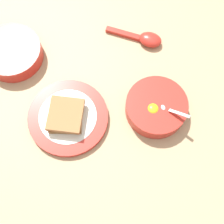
{
  "coord_description": "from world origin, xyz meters",
  "views": [
    {
      "loc": [
        0.25,
        -0.08,
        0.75
      ],
      "look_at": [
        -0.01,
        -0.01,
        0.02
      ],
      "focal_mm": 50.0,
      "sensor_mm": 36.0,
      "label": 1
    }
  ],
  "objects_px": {
    "egg_bowl": "(156,107)",
    "toast_sandwich": "(66,115)",
    "toast_plate": "(68,117)",
    "soup_spoon": "(145,39)",
    "congee_bowl": "(12,52)"
  },
  "relations": [
    {
      "from": "egg_bowl",
      "to": "toast_sandwich",
      "type": "xyz_separation_m",
      "value": [
        -0.04,
        -0.22,
        0.01
      ]
    },
    {
      "from": "egg_bowl",
      "to": "toast_plate",
      "type": "height_order",
      "value": "egg_bowl"
    },
    {
      "from": "egg_bowl",
      "to": "soup_spoon",
      "type": "bearing_deg",
      "value": 169.75
    },
    {
      "from": "toast_plate",
      "to": "congee_bowl",
      "type": "distance_m",
      "value": 0.24
    },
    {
      "from": "toast_sandwich",
      "to": "congee_bowl",
      "type": "distance_m",
      "value": 0.24
    },
    {
      "from": "congee_bowl",
      "to": "toast_sandwich",
      "type": "bearing_deg",
      "value": 24.76
    },
    {
      "from": "egg_bowl",
      "to": "toast_sandwich",
      "type": "relative_size",
      "value": 1.36
    },
    {
      "from": "soup_spoon",
      "to": "toast_sandwich",
      "type": "bearing_deg",
      "value": -56.97
    },
    {
      "from": "toast_plate",
      "to": "toast_sandwich",
      "type": "relative_size",
      "value": 1.79
    },
    {
      "from": "soup_spoon",
      "to": "egg_bowl",
      "type": "bearing_deg",
      "value": -10.25
    },
    {
      "from": "toast_sandwich",
      "to": "congee_bowl",
      "type": "bearing_deg",
      "value": -155.24
    },
    {
      "from": "egg_bowl",
      "to": "congee_bowl",
      "type": "height_order",
      "value": "egg_bowl"
    },
    {
      "from": "egg_bowl",
      "to": "toast_plate",
      "type": "relative_size",
      "value": 0.76
    },
    {
      "from": "toast_plate",
      "to": "toast_sandwich",
      "type": "height_order",
      "value": "toast_sandwich"
    },
    {
      "from": "toast_plate",
      "to": "toast_sandwich",
      "type": "xyz_separation_m",
      "value": [
        0.0,
        -0.0,
        0.02
      ]
    }
  ]
}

